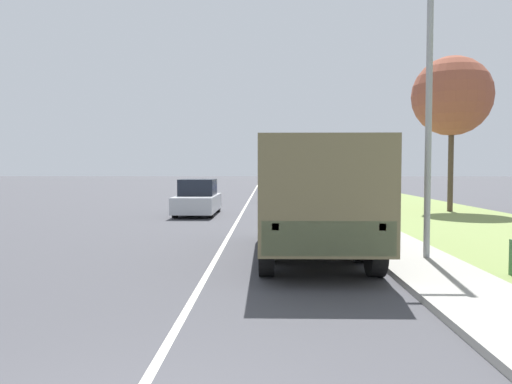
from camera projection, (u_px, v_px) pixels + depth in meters
ground_plane at (253, 193)px, 42.99m from camera, size 180.00×180.00×0.00m
lane_centre_stripe at (253, 193)px, 42.99m from camera, size 0.12×120.00×0.00m
sidewalk_right at (306, 192)px, 42.89m from camera, size 1.80×120.00×0.12m
grass_strip_right at (357, 193)px, 42.79m from camera, size 7.00×120.00×0.02m
military_truck at (311, 191)px, 11.87m from camera, size 2.41×7.01×2.72m
car_nearest_ahead at (198, 199)px, 22.56m from camera, size 1.75×4.42×1.62m
car_second_ahead at (278, 191)px, 31.44m from camera, size 1.85×4.13×1.56m
car_third_ahead at (274, 184)px, 44.29m from camera, size 1.76×3.91×1.52m
lamp_post at (418, 91)px, 10.95m from camera, size 1.69×0.24×6.08m
tree_mid_right at (452, 96)px, 23.93m from camera, size 3.79×3.79×7.46m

